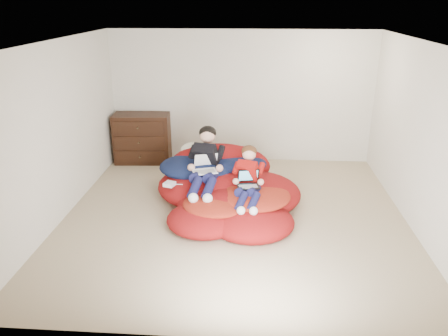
% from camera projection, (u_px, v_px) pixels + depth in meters
% --- Properties ---
extents(room_shell, '(5.10, 5.10, 2.77)m').
position_uv_depth(room_shell, '(234.00, 203.00, 6.39)').
color(room_shell, tan).
rests_on(room_shell, ground).
extents(dresser, '(1.09, 0.63, 0.95)m').
position_uv_depth(dresser, '(142.00, 138.00, 8.48)').
color(dresser, black).
rests_on(dresser, ground).
extents(beanbag_pile, '(2.26, 2.35, 0.84)m').
position_uv_depth(beanbag_pile, '(226.00, 190.00, 6.74)').
color(beanbag_pile, maroon).
rests_on(beanbag_pile, ground).
extents(cream_pillow, '(0.42, 0.27, 0.27)m').
position_uv_depth(cream_pillow, '(193.00, 151.00, 7.36)').
color(cream_pillow, beige).
rests_on(cream_pillow, beanbag_pile).
extents(older_boy, '(0.44, 1.26, 0.82)m').
position_uv_depth(older_boy, '(206.00, 160.00, 6.66)').
color(older_boy, black).
rests_on(older_boy, beanbag_pile).
extents(younger_boy, '(0.40, 1.01, 0.70)m').
position_uv_depth(younger_boy, '(248.00, 176.00, 6.30)').
color(younger_boy, '#AA130F').
rests_on(younger_boy, beanbag_pile).
extents(laptop_white, '(0.42, 0.47, 0.24)m').
position_uv_depth(laptop_white, '(205.00, 166.00, 6.61)').
color(laptop_white, white).
rests_on(laptop_white, older_boy).
extents(laptop_black, '(0.35, 0.35, 0.22)m').
position_uv_depth(laptop_black, '(248.00, 182.00, 6.27)').
color(laptop_black, black).
rests_on(laptop_black, younger_boy).
extents(power_adapter, '(0.19, 0.19, 0.06)m').
position_uv_depth(power_adapter, '(169.00, 184.00, 6.54)').
color(power_adapter, white).
rests_on(power_adapter, beanbag_pile).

